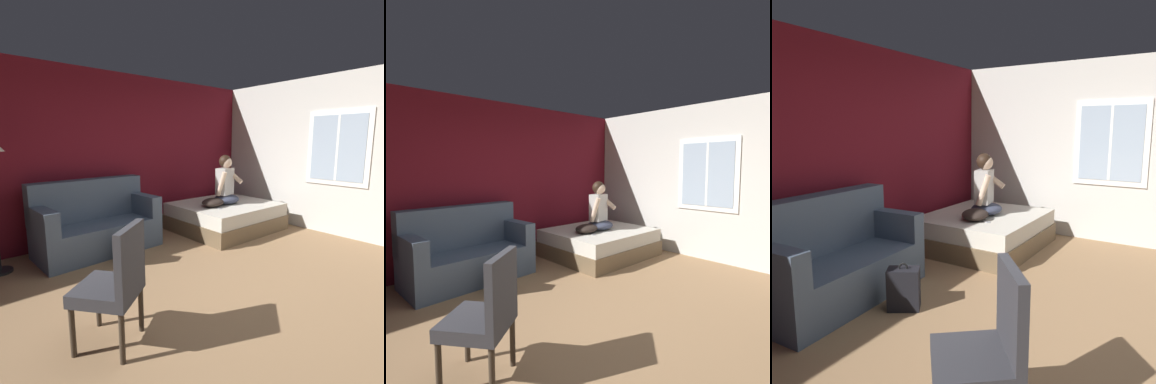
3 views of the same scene
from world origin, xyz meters
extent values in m
plane|color=#93704C|center=(0.00, 0.00, 0.00)|extent=(40.00, 40.00, 0.00)
cube|color=maroon|center=(0.00, 2.85, 1.35)|extent=(10.93, 0.16, 2.70)
cube|color=silver|center=(3.05, 0.00, 1.35)|extent=(0.16, 6.95, 2.70)
cube|color=white|center=(2.96, 0.40, 1.49)|extent=(0.02, 1.04, 1.24)
cube|color=#9EB2C6|center=(2.94, 0.40, 1.49)|extent=(0.01, 0.88, 1.08)
cube|color=white|center=(2.94, 0.40, 1.49)|extent=(0.01, 0.04, 1.08)
cube|color=brown|center=(1.80, 1.84, 0.13)|extent=(1.77, 1.53, 0.26)
cube|color=beige|center=(1.80, 1.84, 0.37)|extent=(1.71, 1.49, 0.22)
cube|color=#47566B|center=(-0.45, 2.21, 0.22)|extent=(1.74, 0.90, 0.44)
cube|color=#47566B|center=(-0.46, 2.51, 0.74)|extent=(1.71, 0.34, 0.60)
cube|color=#47566B|center=(0.31, 2.26, 0.60)|extent=(0.23, 0.81, 0.32)
cylinder|color=#382D23|center=(-1.20, 0.50, 0.20)|extent=(0.04, 0.04, 0.40)
cylinder|color=#382D23|center=(-0.95, 0.19, 0.20)|extent=(0.04, 0.04, 0.40)
cube|color=#333338|center=(-1.22, 0.22, 0.45)|extent=(0.65, 0.65, 0.10)
cube|color=#333338|center=(-1.10, 0.07, 0.74)|extent=(0.39, 0.34, 0.48)
ellipsoid|color=#383D51|center=(1.81, 1.82, 0.56)|extent=(0.60, 0.54, 0.16)
cube|color=#B2ADA8|center=(1.80, 1.85, 0.88)|extent=(0.37, 0.27, 0.48)
cylinder|color=beige|center=(1.61, 1.76, 0.86)|extent=(0.12, 0.22, 0.44)
cylinder|color=beige|center=(1.98, 1.81, 0.98)|extent=(0.16, 0.38, 0.29)
sphere|color=beige|center=(1.80, 1.83, 1.23)|extent=(0.21, 0.21, 0.21)
ellipsoid|color=black|center=(1.80, 1.85, 1.24)|extent=(0.27, 0.27, 0.23)
cube|color=black|center=(-0.29, 1.55, 0.20)|extent=(0.31, 0.35, 0.40)
cube|color=black|center=(-0.20, 1.61, 0.11)|extent=(0.17, 0.23, 0.18)
torus|color=black|center=(-0.29, 1.55, 0.42)|extent=(0.06, 0.08, 0.09)
ellipsoid|color=#2D231E|center=(1.44, 1.79, 0.55)|extent=(0.58, 0.51, 0.14)
cube|color=#B7B7BC|center=(1.41, 1.61, 0.48)|extent=(0.11, 0.16, 0.01)
camera|label=1|loc=(-2.12, -1.86, 1.60)|focal=28.00mm
camera|label=2|loc=(-2.12, -1.86, 1.60)|focal=28.00mm
camera|label=3|loc=(-2.81, -0.71, 1.70)|focal=35.00mm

